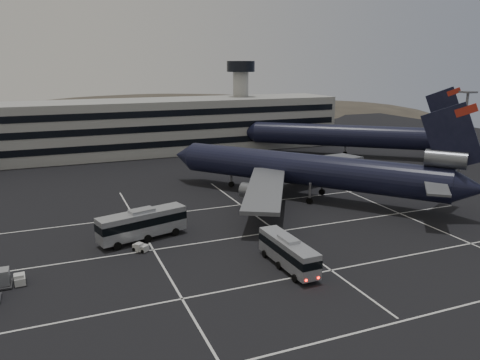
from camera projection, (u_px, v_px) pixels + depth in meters
name	position (u px, v px, depth m)	size (l,w,h in m)	color
ground	(207.00, 254.00, 59.29)	(260.00, 260.00, 0.00)	black
lane_markings	(212.00, 251.00, 60.29)	(90.00, 55.62, 0.01)	silver
terminal	(109.00, 129.00, 120.37)	(125.00, 26.00, 24.00)	gray
hills	(131.00, 140.00, 221.43)	(352.00, 180.00, 44.00)	#38332B
lightpole_right	(464.00, 125.00, 91.13)	(2.40, 2.40, 18.28)	slate
trijet_main	(309.00, 170.00, 82.56)	(41.18, 48.07, 18.08)	black
trijet_far	(350.00, 135.00, 120.32)	(48.41, 40.81, 18.08)	black
bus_near	(288.00, 251.00, 55.02)	(2.96, 10.79, 3.78)	gray
bus_far	(142.00, 223.00, 63.70)	(12.67, 6.01, 4.37)	gray
tug_a	(20.00, 279.00, 51.23)	(1.37, 2.12, 1.30)	silver
tug_b	(141.00, 247.00, 60.14)	(2.11, 2.22, 1.24)	silver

